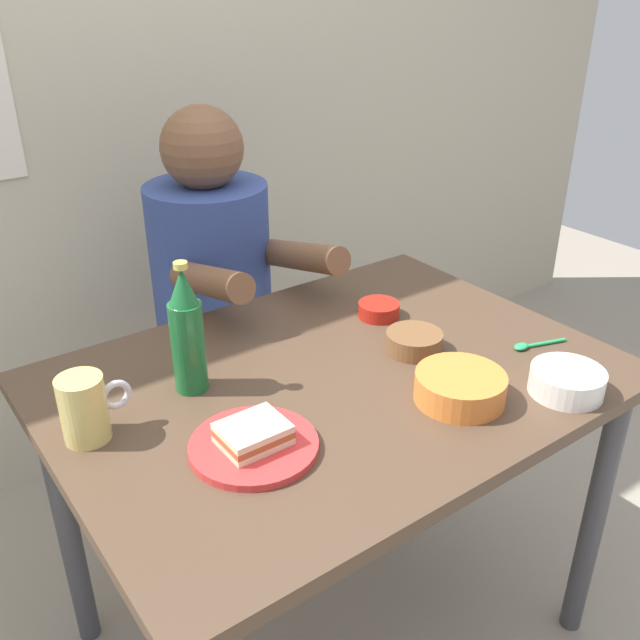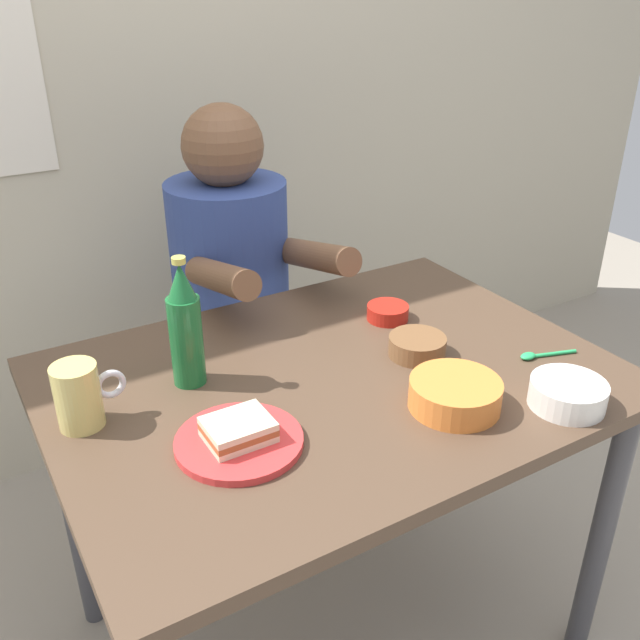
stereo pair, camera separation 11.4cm
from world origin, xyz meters
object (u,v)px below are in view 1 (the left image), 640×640
object	(u,v)px
stool	(221,390)
beer_bottle	(187,334)
person_seated	(213,261)
beer_mug	(85,408)
sambal_bowl_red	(379,309)
plate_orange	(254,446)
dining_table	(334,412)
sandwich	(253,434)

from	to	relation	value
stool	beer_bottle	size ratio (longest dim) A/B	1.72
person_seated	beer_mug	xyz separation A→B (m)	(-0.53, -0.54, 0.03)
sambal_bowl_red	plate_orange	bearing A→B (deg)	-152.63
dining_table	stool	distance (m)	0.70
dining_table	beer_bottle	world-z (taller)	beer_bottle
beer_mug	sambal_bowl_red	bearing A→B (deg)	4.85
sandwich	beer_bottle	xyz separation A→B (m)	(0.00, 0.23, 0.09)
dining_table	plate_orange	distance (m)	0.30
stool	sambal_bowl_red	distance (m)	0.66
sambal_bowl_red	dining_table	bearing A→B (deg)	-148.94
beer_mug	beer_bottle	world-z (taller)	beer_bottle
sandwich	sambal_bowl_red	xyz separation A→B (m)	(0.49, 0.26, -0.01)
person_seated	plate_orange	xyz separation A→B (m)	(-0.32, -0.73, -0.02)
sandwich	sambal_bowl_red	size ratio (longest dim) A/B	1.15
plate_orange	sambal_bowl_red	distance (m)	0.56
person_seated	sambal_bowl_red	size ratio (longest dim) A/B	7.49
sambal_bowl_red	person_seated	bearing A→B (deg)	110.45
dining_table	person_seated	world-z (taller)	person_seated
dining_table	stool	xyz separation A→B (m)	(0.06, 0.63, -0.30)
person_seated	beer_bottle	world-z (taller)	person_seated
beer_mug	beer_bottle	size ratio (longest dim) A/B	0.48
stool	beer_bottle	xyz separation A→B (m)	(-0.31, -0.51, 0.51)
sandwich	dining_table	bearing A→B (deg)	23.74
dining_table	stool	size ratio (longest dim) A/B	2.44
sandwich	beer_bottle	distance (m)	0.25
beer_bottle	sambal_bowl_red	distance (m)	0.50
dining_table	plate_orange	size ratio (longest dim) A/B	5.00
stool	dining_table	bearing A→B (deg)	-95.40
person_seated	beer_bottle	bearing A→B (deg)	-122.21
plate_orange	sandwich	world-z (taller)	sandwich
stool	beer_bottle	bearing A→B (deg)	-121.64
stool	beer_bottle	world-z (taller)	beer_bottle
plate_orange	beer_mug	bearing A→B (deg)	137.10
beer_bottle	sandwich	bearing A→B (deg)	-90.92
stool	beer_mug	size ratio (longest dim) A/B	3.57
beer_mug	stool	bearing A→B (deg)	45.99
person_seated	dining_table	bearing A→B (deg)	-95.50
person_seated	beer_bottle	xyz separation A→B (m)	(-0.31, -0.50, 0.09)
sandwich	plate_orange	bearing A→B (deg)	-90.00
plate_orange	person_seated	bearing A→B (deg)	66.56
plate_orange	sandwich	distance (m)	0.02
stool	sandwich	bearing A→B (deg)	-113.12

